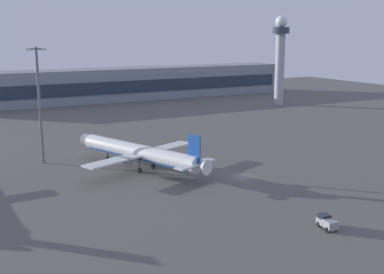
{
  "coord_description": "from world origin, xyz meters",
  "views": [
    {
      "loc": [
        -62.91,
        -91.28,
        33.37
      ],
      "look_at": [
        2.46,
        29.66,
        4.0
      ],
      "focal_mm": 44.83,
      "sensor_mm": 36.0,
      "label": 1
    }
  ],
  "objects": [
    {
      "name": "ground_plane",
      "position": [
        0.0,
        0.0,
        0.0
      ],
      "size": [
        416.0,
        416.0,
        0.0
      ],
      "primitive_type": "plane",
      "color": "#56544F"
    },
    {
      "name": "terminal_building",
      "position": [
        28.14,
        147.02,
        8.09
      ],
      "size": [
        178.17,
        22.4,
        16.4
      ],
      "color": "gray",
      "rests_on": "ground"
    },
    {
      "name": "control_tower",
      "position": [
        84.81,
        93.11,
        24.28
      ],
      "size": [
        8.0,
        8.0,
        42.25
      ],
      "color": "#A8A8B2",
      "rests_on": "ground"
    },
    {
      "name": "airplane_terminal_side",
      "position": [
        -18.74,
        17.85,
        4.28
      ],
      "size": [
        33.39,
        42.36,
        11.32
      ],
      "rotation": [
        0.0,
        0.0,
        0.37
      ],
      "color": "silver",
      "rests_on": "ground"
    },
    {
      "name": "cargo_loader",
      "position": [
        -4.4,
        -32.98,
        1.18
      ],
      "size": [
        2.67,
        4.42,
        2.25
      ],
      "rotation": [
        0.0,
        0.0,
        6.1
      ],
      "color": "gray",
      "rests_on": "ground"
    },
    {
      "name": "apron_light_east",
      "position": [
        -39.16,
        35.84,
        17.12
      ],
      "size": [
        4.8,
        0.9,
        30.45
      ],
      "color": "slate",
      "rests_on": "ground"
    }
  ]
}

